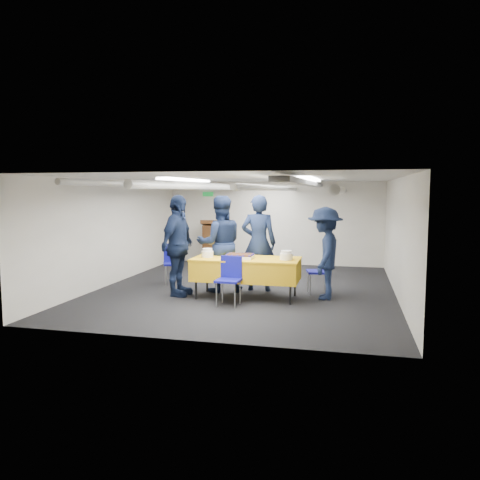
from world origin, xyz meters
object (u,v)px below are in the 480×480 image
sailor_c (178,246)px  chair_near (230,275)px  podium (214,242)px  chair_right (322,268)px  sheet_cake (240,256)px  chair_left (173,259)px  sailor_b (220,244)px  sailor_d (325,253)px  sailor_a (259,243)px  serving_table (246,269)px

sailor_c → chair_near: bearing=-106.5°
podium → chair_right: (3.18, -3.17, -0.08)m
sheet_cake → chair_right: size_ratio=0.59×
chair_right → chair_left: 3.31m
chair_right → sailor_b: size_ratio=0.45×
podium → sailor_d: (3.24, -3.57, 0.26)m
sailor_c → sailor_d: size_ratio=1.13×
sailor_d → chair_right: bearing=-169.3°
sailor_c → sailor_a: bearing=-54.9°
serving_table → chair_right: (1.40, 0.67, -0.03)m
serving_table → podium: 4.23m
serving_table → sailor_c: bearing=-175.9°
sheet_cake → sailor_c: (-1.24, -0.02, 0.17)m
podium → sailor_a: (1.88, -3.11, 0.37)m
serving_table → sailor_b: size_ratio=1.04×
chair_right → chair_left: bearing=173.7°
chair_left → sailor_b: sailor_b is taller
sheet_cake → podium: size_ratio=0.41×
sailor_a → sailor_b: bearing=15.5°
chair_near → sailor_a: 1.40m
sailor_a → sailor_b: sailor_a is taller
chair_right → sailor_a: bearing=177.2°
chair_near → chair_right: size_ratio=1.00×
sailor_a → chair_left: bearing=-12.0°
sailor_b → sailor_d: bearing=151.1°
serving_table → chair_near: chair_near is taller
sailor_a → sailor_b: (-0.75, -0.26, -0.01)m
sailor_b → sailor_c: bearing=16.1°
chair_right → sailor_c: 2.88m
serving_table → sailor_b: bearing=144.1°
chair_right → chair_left: size_ratio=1.00×
chair_near → sailor_a: (0.28, 1.29, 0.45)m
serving_table → sailor_c: 1.42m
podium → chair_near: (1.60, -4.40, -0.08)m
serving_table → chair_right: bearing=25.5°
chair_right → serving_table: bearing=-154.5°
serving_table → podium: size_ratio=1.62×
chair_near → chair_left: size_ratio=1.00×
serving_table → chair_left: chair_left is taller
sailor_d → sailor_b: bearing=-94.0°
chair_left → chair_right: bearing=-6.3°
sailor_b → sailor_c: 0.90m
podium → chair_near: bearing=-70.0°
chair_left → sailor_c: size_ratio=0.44×
chair_near → sailor_b: size_ratio=0.45×
chair_left → sailor_d: (3.35, -0.76, 0.34)m
chair_near → sailor_b: 1.22m
sailor_b → sheet_cake: bearing=111.7°
chair_right → sailor_b: bearing=-174.6°
podium → chair_right: bearing=-45.0°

